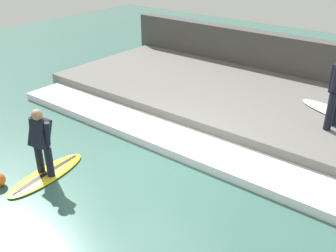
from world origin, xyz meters
The scene contains 6 objects.
ground_plane centered at (0.00, 0.00, 0.00)m, with size 28.00×28.00×0.00m, color #386056.
concrete_ledge centered at (3.65, 0.00, 0.20)m, with size 4.40×10.74×0.40m, color #66635E.
back_wall centered at (6.10, 0.00, 0.76)m, with size 0.50×11.28×1.51m, color #474442.
wave_foam_crest centered at (0.89, 0.00, 0.09)m, with size 1.12×10.20×0.19m, color white.
surfboard_riding centered at (-1.72, 1.38, 0.03)m, with size 1.89×0.78×0.07m.
surfer_riding centered at (-1.72, 1.38, 0.83)m, with size 0.41×0.58×1.38m.
Camera 1 is at (-5.33, -4.54, 4.35)m, focal length 42.00 mm.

